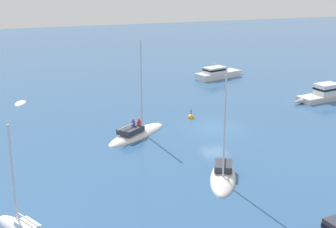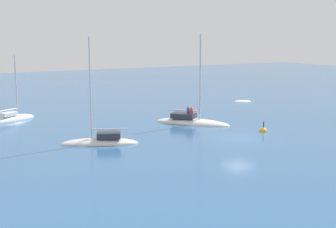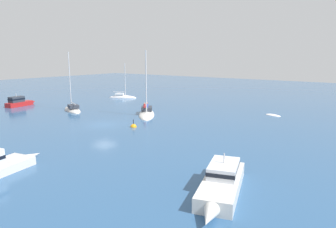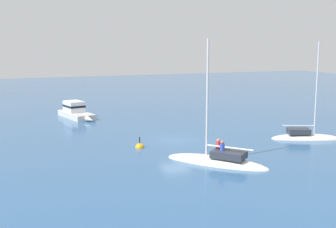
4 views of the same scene
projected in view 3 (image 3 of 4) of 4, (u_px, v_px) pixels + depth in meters
ground_plane at (104, 125)px, 36.50m from camera, size 160.00×160.00×0.00m
powerboat at (222, 182)px, 18.32m from camera, size 7.97×3.90×2.19m
sloop at (73, 110)px, 45.92m from camera, size 4.28×6.47×9.04m
motor_cruiser at (19, 102)px, 49.80m from camera, size 5.40×2.19×2.13m
yacht at (147, 114)px, 42.49m from camera, size 7.26×6.43×9.23m
sailboat at (123, 97)px, 59.48m from camera, size 3.68×5.28×7.20m
dinghy at (273, 115)px, 42.13m from camera, size 1.77×2.53×0.33m
channel_buoy at (133, 127)px, 35.25m from camera, size 0.72×0.72×1.24m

